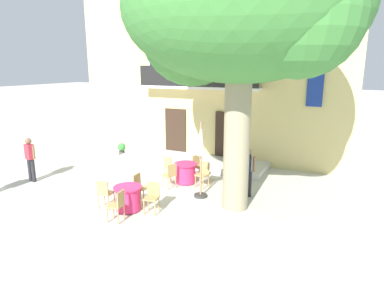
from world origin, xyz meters
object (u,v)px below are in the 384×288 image
object	(u,v)px
cafe_chair_middle_3	(118,204)
cafe_chair_middle_0	(152,195)
cafe_umbrella	(201,149)
cafe_chair_middle_1	(140,186)
cafe_chair_near_tree_2	(170,174)
cafe_chair_near_tree_3	(203,173)
cafe_table_near_tree	(186,173)
cafe_chair_middle_2	(105,192)
cafe_chair_near_tree_1	(169,166)
ground_planter_left	(122,149)
plane_tree	(238,16)
pedestrian_by_tree	(30,157)
pedestrian_mid_plaza	(247,169)
cafe_table_middle	(128,198)
cafe_chair_near_tree_0	(198,165)

from	to	relation	value
cafe_chair_middle_3	cafe_chair_middle_0	bearing A→B (deg)	60.30
cafe_chair_middle_0	cafe_umbrella	bearing A→B (deg)	64.42
cafe_chair_middle_1	cafe_chair_middle_3	world-z (taller)	same
cafe_chair_near_tree_2	cafe_chair_near_tree_3	bearing A→B (deg)	32.15
cafe_chair_near_tree_3	cafe_table_near_tree	bearing A→B (deg)	174.19
cafe_chair_middle_2	cafe_umbrella	xyz separation A→B (m)	(2.27, 2.11, 1.14)
cafe_chair_near_tree_1	ground_planter_left	distance (m)	4.26
plane_tree	pedestrian_by_tree	distance (m)	8.99
cafe_table_near_tree	pedestrian_mid_plaza	xyz separation A→B (m)	(2.43, -0.26, 0.54)
ground_planter_left	pedestrian_mid_plaza	xyz separation A→B (m)	(6.94, -2.36, 0.57)
pedestrian_by_tree	cafe_table_middle	bearing A→B (deg)	-6.78
cafe_chair_near_tree_0	cafe_chair_middle_2	size ratio (longest dim) A/B	1.00
cafe_chair_near_tree_1	cafe_table_middle	distance (m)	3.04
cafe_table_middle	cafe_chair_middle_1	xyz separation A→B (m)	(-0.08, 0.75, 0.14)
cafe_table_middle	cafe_chair_middle_2	world-z (taller)	cafe_chair_middle_2
cafe_chair_near_tree_2	cafe_chair_middle_0	distance (m)	2.06
cafe_chair_near_tree_2	cafe_umbrella	bearing A→B (deg)	-12.33
cafe_chair_middle_3	cafe_umbrella	bearing A→B (deg)	62.91
cafe_chair_middle_0	ground_planter_left	world-z (taller)	cafe_chair_middle_0
ground_planter_left	cafe_chair_near_tree_3	bearing A→B (deg)	-22.44
cafe_chair_near_tree_1	cafe_table_near_tree	bearing A→B (deg)	-7.65
cafe_chair_near_tree_3	ground_planter_left	distance (m)	5.70
plane_tree	cafe_umbrella	size ratio (longest dim) A/B	3.06
cafe_chair_middle_3	pedestrian_mid_plaza	size ratio (longest dim) A/B	0.55
cafe_chair_middle_1	pedestrian_mid_plaza	world-z (taller)	pedestrian_mid_plaza
cafe_chair_near_tree_2	cafe_chair_middle_2	size ratio (longest dim) A/B	1.00
cafe_table_middle	cafe_chair_near_tree_0	bearing A→B (deg)	79.82
cafe_table_near_tree	cafe_chair_middle_0	world-z (taller)	cafe_chair_middle_0
cafe_umbrella	ground_planter_left	distance (m)	6.50
cafe_chair_near_tree_2	cafe_table_middle	bearing A→B (deg)	-95.88
ground_planter_left	cafe_chair_near_tree_2	bearing A→B (deg)	-33.40
cafe_chair_near_tree_3	pedestrian_by_tree	distance (m)	6.51
cafe_table_near_tree	cafe_chair_near_tree_3	xyz separation A→B (m)	(0.75, -0.08, 0.14)
cafe_chair_near_tree_2	cafe_table_middle	xyz separation A→B (m)	(-0.23, -2.22, -0.14)
cafe_chair_middle_0	cafe_umbrella	world-z (taller)	cafe_umbrella
cafe_chair_near_tree_2	cafe_chair_near_tree_3	xyz separation A→B (m)	(1.01, 0.63, 0.00)
pedestrian_by_tree	cafe_chair_near_tree_3	bearing A→B (deg)	20.47
pedestrian_mid_plaza	cafe_chair_middle_1	bearing A→B (deg)	-147.45
cafe_table_middle	cafe_chair_middle_1	distance (m)	0.77
cafe_chair_near_tree_3	pedestrian_by_tree	size ratio (longest dim) A/B	0.54
cafe_chair_near_tree_0	cafe_table_middle	size ratio (longest dim) A/B	1.05
cafe_table_near_tree	pedestrian_mid_plaza	size ratio (longest dim) A/B	0.52
cafe_table_near_tree	cafe_chair_near_tree_2	size ratio (longest dim) A/B	0.95
plane_tree	cafe_chair_middle_2	xyz separation A→B (m)	(-3.48, -1.84, -5.10)
cafe_chair_middle_2	pedestrian_mid_plaza	world-z (taller)	pedestrian_mid_plaza
cafe_table_near_tree	cafe_chair_near_tree_1	distance (m)	0.77
plane_tree	cafe_chair_near_tree_1	world-z (taller)	plane_tree
cafe_chair_near_tree_1	cafe_umbrella	distance (m)	2.40
plane_tree	cafe_chair_near_tree_2	world-z (taller)	plane_tree
cafe_chair_middle_1	ground_planter_left	distance (m)	5.82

